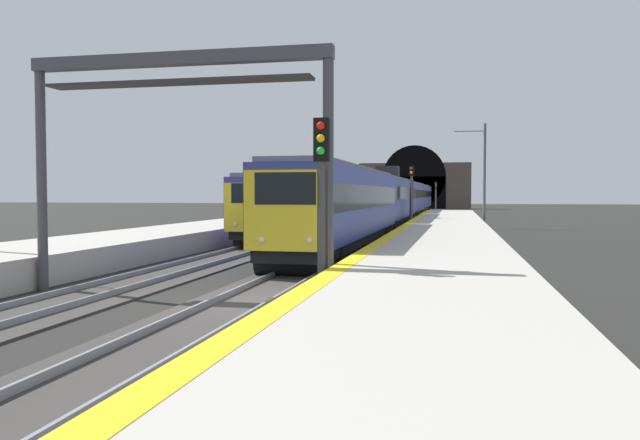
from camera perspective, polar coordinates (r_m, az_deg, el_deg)
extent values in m
plane|color=black|center=(16.18, -6.54, -7.48)|extent=(320.00, 320.00, 0.00)
cube|color=#ADA89E|center=(15.29, 9.86, -6.27)|extent=(112.00, 4.88, 0.95)
cube|color=yellow|center=(15.46, 1.73, -4.35)|extent=(112.00, 0.50, 0.01)
cube|color=#383533|center=(16.18, -6.54, -7.38)|extent=(160.00, 2.94, 0.06)
cube|color=gray|center=(16.40, -8.94, -6.89)|extent=(160.00, 0.07, 0.15)
cube|color=gray|center=(15.95, -4.08, -7.13)|extent=(160.00, 0.07, 0.15)
cube|color=#383533|center=(18.12, -20.35, -6.46)|extent=(160.00, 3.08, 0.06)
cube|color=gray|center=(18.50, -22.24, -5.98)|extent=(160.00, 0.07, 0.15)
cube|color=gray|center=(17.74, -18.39, -6.28)|extent=(160.00, 0.07, 0.15)
cube|color=navy|center=(29.32, 2.03, 1.60)|extent=(19.28, 3.06, 2.82)
cube|color=black|center=(29.32, 2.03, 2.11)|extent=(18.51, 3.08, 0.98)
cube|color=slate|center=(29.34, 2.04, 4.55)|extent=(18.70, 2.63, 0.20)
cube|color=black|center=(29.39, 2.03, -1.51)|extent=(18.89, 2.71, 0.50)
cylinder|color=black|center=(21.10, -2.27, -3.92)|extent=(0.93, 2.63, 0.91)
cylinder|color=black|center=(22.83, -1.11, -3.44)|extent=(0.93, 2.63, 0.91)
cylinder|color=black|center=(36.05, 4.01, -1.30)|extent=(0.93, 2.63, 0.91)
cylinder|color=black|center=(37.83, 4.42, -1.13)|extent=(0.93, 2.63, 0.91)
cube|color=yellow|center=(19.91, -3.11, 0.85)|extent=(0.15, 2.73, 2.56)
cube|color=black|center=(19.85, -3.15, 2.84)|extent=(0.06, 1.99, 1.02)
sphere|color=#F2EACC|center=(19.70, -0.95, -1.88)|extent=(0.20, 0.20, 0.20)
sphere|color=#F2EACC|center=(20.12, -5.29, -1.80)|extent=(0.20, 0.20, 0.20)
cube|color=navy|center=(49.08, 6.08, 1.90)|extent=(19.28, 3.06, 2.82)
cube|color=black|center=(49.08, 6.08, 2.44)|extent=(18.51, 3.08, 0.89)
cube|color=slate|center=(49.09, 6.08, 3.67)|extent=(18.70, 2.63, 0.20)
cube|color=black|center=(49.12, 6.07, 0.04)|extent=(18.89, 2.71, 0.50)
cylinder|color=black|center=(40.66, 4.68, -0.89)|extent=(0.93, 2.63, 0.91)
cylinder|color=black|center=(42.44, 5.02, -0.75)|extent=(0.93, 2.63, 0.91)
cylinder|color=black|center=(55.84, 6.86, -0.01)|extent=(0.93, 2.63, 0.91)
cylinder|color=black|center=(57.63, 7.04, 0.07)|extent=(0.93, 2.63, 0.91)
cube|color=navy|center=(68.95, 7.80, 2.03)|extent=(19.28, 3.06, 2.82)
cube|color=black|center=(68.95, 7.80, 2.34)|extent=(18.51, 3.08, 0.82)
cube|color=slate|center=(68.96, 7.80, 3.29)|extent=(18.70, 2.63, 0.20)
cube|color=black|center=(68.98, 7.79, 0.71)|extent=(18.89, 2.71, 0.50)
cylinder|color=black|center=(60.47, 7.10, 0.17)|extent=(0.93, 2.63, 0.91)
cylinder|color=black|center=(62.26, 7.26, 0.24)|extent=(0.93, 2.63, 0.91)
cylinder|color=black|center=(75.72, 8.22, 0.61)|extent=(0.93, 2.63, 0.91)
cylinder|color=black|center=(77.51, 8.32, 0.65)|extent=(0.93, 2.63, 0.91)
cube|color=navy|center=(88.85, 8.75, 2.10)|extent=(19.28, 3.06, 2.82)
cube|color=black|center=(88.85, 8.75, 2.33)|extent=(18.51, 3.08, 0.82)
cube|color=slate|center=(88.85, 8.75, 3.07)|extent=(18.70, 2.63, 0.20)
cube|color=black|center=(88.87, 8.74, 1.07)|extent=(18.89, 2.71, 0.50)
cylinder|color=black|center=(80.47, 8.33, 0.71)|extent=(0.93, 2.63, 0.91)
cylinder|color=black|center=(82.27, 8.42, 0.75)|extent=(0.93, 2.63, 0.91)
cylinder|color=black|center=(95.49, 9.01, 0.97)|extent=(0.93, 2.63, 0.91)
cylinder|color=black|center=(97.29, 9.08, 0.99)|extent=(0.93, 2.63, 0.91)
cube|color=black|center=(49.11, 6.09, 4.31)|extent=(1.32, 1.72, 0.90)
cube|color=navy|center=(39.63, -2.03, 1.65)|extent=(18.92, 3.01, 2.65)
cube|color=black|center=(39.63, -2.03, 2.29)|extent=(18.17, 3.03, 0.91)
cube|color=slate|center=(39.64, -2.03, 3.71)|extent=(18.35, 2.58, 0.20)
cube|color=black|center=(39.68, -2.03, -0.52)|extent=(18.54, 2.66, 0.49)
cylinder|color=black|center=(31.97, -5.38, -1.80)|extent=(0.91, 2.60, 0.89)
cylinder|color=black|center=(33.69, -4.49, -1.58)|extent=(0.91, 2.60, 0.89)
cylinder|color=black|center=(45.77, -0.21, -0.53)|extent=(0.91, 2.60, 0.89)
cylinder|color=black|center=(47.53, 0.23, -0.42)|extent=(0.91, 2.60, 0.89)
cube|color=yellow|center=(30.49, -6.19, 1.14)|extent=(0.15, 2.71, 2.35)
cube|color=black|center=(30.44, -6.22, 2.41)|extent=(0.06, 1.97, 0.95)
sphere|color=#F2EACC|center=(30.24, -4.82, -0.43)|extent=(0.20, 0.20, 0.20)
sphere|color=#F2EACC|center=(30.71, -7.59, -0.40)|extent=(0.20, 0.20, 0.20)
cube|color=navy|center=(58.73, 2.59, 1.89)|extent=(18.92, 3.01, 2.65)
cube|color=black|center=(58.73, 2.60, 2.34)|extent=(18.17, 3.03, 0.90)
cube|color=slate|center=(58.74, 2.60, 3.28)|extent=(18.35, 2.58, 0.20)
cube|color=black|center=(58.76, 2.59, 0.42)|extent=(18.54, 2.66, 0.49)
cylinder|color=black|center=(50.68, 1.16, -0.24)|extent=(0.91, 2.60, 0.89)
cylinder|color=black|center=(52.45, 1.51, -0.15)|extent=(0.91, 2.60, 0.89)
cylinder|color=black|center=(65.12, 3.46, 0.34)|extent=(0.91, 2.60, 0.89)
cylinder|color=black|center=(66.91, 3.68, 0.39)|extent=(0.91, 2.60, 0.89)
cube|color=navy|center=(78.03, 4.94, 2.01)|extent=(18.92, 3.01, 2.65)
cube|color=black|center=(78.02, 4.94, 2.21)|extent=(18.17, 3.03, 0.95)
cube|color=slate|center=(78.03, 4.95, 3.05)|extent=(18.35, 2.58, 0.20)
cube|color=black|center=(78.05, 4.94, 0.90)|extent=(18.54, 2.66, 0.49)
cylinder|color=black|center=(69.94, 4.18, 0.48)|extent=(0.91, 2.60, 0.89)
cylinder|color=black|center=(71.72, 4.36, 0.52)|extent=(0.91, 2.60, 0.89)
cylinder|color=black|center=(84.40, 5.43, 0.80)|extent=(0.91, 2.60, 0.89)
cylinder|color=black|center=(86.19, 5.56, 0.83)|extent=(0.91, 2.60, 0.89)
cube|color=black|center=(58.75, 2.60, 3.82)|extent=(1.32, 1.71, 0.90)
cylinder|color=#38383D|center=(15.41, 0.16, -1.32)|extent=(0.16, 0.16, 3.55)
cube|color=black|center=(15.43, 0.16, 7.22)|extent=(0.20, 0.38, 1.05)
cube|color=#38383D|center=(15.55, 0.26, -1.29)|extent=(0.04, 0.28, 3.19)
sphere|color=red|center=(15.34, 0.06, 8.47)|extent=(0.20, 0.20, 0.20)
sphere|color=yellow|center=(15.31, 0.06, 7.36)|extent=(0.20, 0.20, 0.20)
sphere|color=green|center=(15.28, 0.06, 6.24)|extent=(0.20, 0.20, 0.20)
cylinder|color=#4C4C54|center=(47.56, 8.21, 1.48)|extent=(0.16, 0.16, 4.08)
cube|color=black|center=(47.58, 8.23, 4.39)|extent=(0.20, 0.38, 0.75)
cube|color=#4C4C54|center=(47.70, 8.22, 1.49)|extent=(0.04, 0.28, 3.67)
sphere|color=red|center=(47.46, 8.22, 4.61)|extent=(0.20, 0.20, 0.20)
sphere|color=yellow|center=(47.45, 8.22, 4.25)|extent=(0.20, 0.20, 0.20)
cylinder|color=#4C4C54|center=(109.27, 10.37, 1.86)|extent=(0.16, 0.16, 3.66)
cube|color=black|center=(109.28, 10.38, 3.09)|extent=(0.20, 0.38, 1.05)
cube|color=#4C4C54|center=(109.41, 10.37, 1.86)|extent=(0.04, 0.28, 3.30)
sphere|color=red|center=(109.15, 10.38, 3.27)|extent=(0.20, 0.20, 0.20)
sphere|color=yellow|center=(109.15, 10.38, 3.11)|extent=(0.20, 0.20, 0.20)
sphere|color=green|center=(109.14, 10.38, 2.95)|extent=(0.20, 0.20, 0.20)
cylinder|color=#3F3F47|center=(19.72, -23.74, 3.17)|extent=(0.28, 0.28, 6.21)
cylinder|color=#3F3F47|center=(16.33, 0.74, 3.57)|extent=(0.28, 0.28, 6.21)
cube|color=#3F3F47|center=(17.98, -12.77, 13.94)|extent=(0.36, 8.60, 0.35)
cube|color=#2D2D33|center=(17.87, -12.75, 11.98)|extent=(0.70, 7.49, 0.08)
cube|color=#51473D|center=(119.04, 8.49, 3.06)|extent=(2.61, 20.47, 8.43)
cube|color=black|center=(117.68, 8.45, 2.45)|extent=(0.12, 11.46, 5.90)
cylinder|color=black|center=(117.72, 8.46, 3.89)|extent=(0.12, 11.46, 11.46)
cylinder|color=#595B60|center=(52.03, 14.57, 3.85)|extent=(0.22, 0.22, 8.33)
cylinder|color=#595B60|center=(52.21, 13.28, 7.78)|extent=(0.08, 2.39, 0.08)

